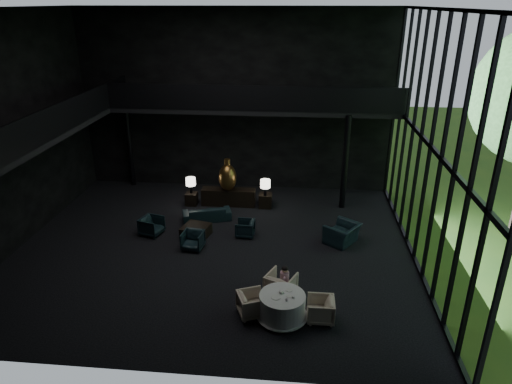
# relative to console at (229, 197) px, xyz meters

# --- Properties ---
(floor) EXTENTS (14.00, 12.00, 0.02)m
(floor) POSITION_rel_console_xyz_m (0.06, -3.75, -0.37)
(floor) COLOR black
(floor) RESTS_ON ground
(ceiling) EXTENTS (14.00, 12.00, 0.02)m
(ceiling) POSITION_rel_console_xyz_m (0.06, -3.75, 7.63)
(ceiling) COLOR black
(ceiling) RESTS_ON ground
(wall_back) EXTENTS (14.00, 0.04, 8.00)m
(wall_back) POSITION_rel_console_xyz_m (0.06, 2.25, 3.63)
(wall_back) COLOR black
(wall_back) RESTS_ON ground
(wall_front) EXTENTS (14.00, 0.04, 8.00)m
(wall_front) POSITION_rel_console_xyz_m (0.06, -9.75, 3.63)
(wall_front) COLOR black
(wall_front) RESTS_ON ground
(wall_left) EXTENTS (0.04, 12.00, 8.00)m
(wall_left) POSITION_rel_console_xyz_m (-6.94, -3.75, 3.63)
(wall_left) COLOR black
(wall_left) RESTS_ON ground
(curtain_wall) EXTENTS (0.20, 12.00, 8.00)m
(curtain_wall) POSITION_rel_console_xyz_m (7.01, -3.75, 3.63)
(curtain_wall) COLOR black
(curtain_wall) RESTS_ON ground
(mezzanine_left) EXTENTS (2.00, 12.00, 0.25)m
(mezzanine_left) POSITION_rel_console_xyz_m (-5.94, -3.75, 3.63)
(mezzanine_left) COLOR black
(mezzanine_left) RESTS_ON wall_left
(mezzanine_back) EXTENTS (12.00, 2.00, 0.25)m
(mezzanine_back) POSITION_rel_console_xyz_m (1.06, 1.25, 3.63)
(mezzanine_back) COLOR black
(mezzanine_back) RESTS_ON wall_back
(railing_left) EXTENTS (0.06, 12.00, 1.00)m
(railing_left) POSITION_rel_console_xyz_m (-4.94, -3.75, 4.23)
(railing_left) COLOR black
(railing_left) RESTS_ON mezzanine_left
(railing_back) EXTENTS (12.00, 0.06, 1.00)m
(railing_back) POSITION_rel_console_xyz_m (1.06, 0.25, 4.23)
(railing_back) COLOR black
(railing_back) RESTS_ON mezzanine_back
(column_nw) EXTENTS (0.24, 0.24, 4.00)m
(column_nw) POSITION_rel_console_xyz_m (-4.94, 1.95, 1.63)
(column_nw) COLOR black
(column_nw) RESTS_ON floor
(column_ne) EXTENTS (0.24, 0.24, 4.00)m
(column_ne) POSITION_rel_console_xyz_m (4.86, 0.25, 1.63)
(column_ne) COLOR black
(column_ne) RESTS_ON floor
(console) EXTENTS (2.31, 0.52, 0.73)m
(console) POSITION_rel_console_xyz_m (0.00, 0.00, 0.00)
(console) COLOR black
(console) RESTS_ON floor
(bronze_urn) EXTENTS (0.75, 0.75, 1.40)m
(bronze_urn) POSITION_rel_console_xyz_m (0.00, -0.12, 0.96)
(bronze_urn) COLOR #9A6035
(bronze_urn) RESTS_ON console
(side_table_left) EXTENTS (0.49, 0.49, 0.54)m
(side_table_left) POSITION_rel_console_xyz_m (-1.60, -0.12, -0.10)
(side_table_left) COLOR black
(side_table_left) RESTS_ON floor
(table_lamp_left) EXTENTS (0.41, 0.41, 0.69)m
(table_lamp_left) POSITION_rel_console_xyz_m (-1.60, -0.10, 0.67)
(table_lamp_left) COLOR black
(table_lamp_left) RESTS_ON side_table_left
(side_table_right) EXTENTS (0.54, 0.54, 0.60)m
(side_table_right) POSITION_rel_console_xyz_m (1.60, -0.06, -0.07)
(side_table_right) COLOR black
(side_table_right) RESTS_ON floor
(table_lamp_right) EXTENTS (0.42, 0.42, 0.71)m
(table_lamp_right) POSITION_rel_console_xyz_m (1.60, -0.22, 0.73)
(table_lamp_right) COLOR black
(table_lamp_right) RESTS_ON side_table_right
(sofa) EXTENTS (1.83, 1.02, 0.69)m
(sofa) POSITION_rel_console_xyz_m (-0.65, -1.52, -0.02)
(sofa) COLOR #1D2A37
(sofa) RESTS_ON floor
(lounge_armchair_west) EXTENTS (0.87, 0.90, 0.76)m
(lounge_armchair_west) POSITION_rel_console_xyz_m (-2.48, -2.94, 0.01)
(lounge_armchair_west) COLOR #192832
(lounge_armchair_west) RESTS_ON floor
(lounge_armchair_east) EXTENTS (0.58, 0.61, 0.60)m
(lounge_armchair_east) POSITION_rel_console_xyz_m (1.04, -2.73, -0.07)
(lounge_armchair_east) COLOR #173339
(lounge_armchair_east) RESTS_ON floor
(lounge_armchair_south) EXTENTS (0.74, 0.71, 0.69)m
(lounge_armchair_south) POSITION_rel_console_xyz_m (-0.69, -3.88, -0.02)
(lounge_armchair_south) COLOR #1E3235
(lounge_armchair_south) RESTS_ON floor
(window_armchair) EXTENTS (1.36, 1.46, 1.07)m
(window_armchair) POSITION_rel_console_xyz_m (4.61, -2.93, 0.17)
(window_armchair) COLOR #13222F
(window_armchair) RESTS_ON floor
(coffee_table) EXTENTS (1.12, 1.12, 0.41)m
(coffee_table) POSITION_rel_console_xyz_m (-0.80, -2.92, -0.16)
(coffee_table) COLOR black
(coffee_table) RESTS_ON floor
(dining_table) EXTENTS (1.45, 1.45, 0.75)m
(dining_table) POSITION_rel_console_xyz_m (2.63, -7.43, -0.04)
(dining_table) COLOR white
(dining_table) RESTS_ON floor
(dining_chair_north) EXTENTS (1.08, 1.05, 0.85)m
(dining_chair_north) POSITION_rel_console_xyz_m (2.54, -6.36, 0.06)
(dining_chair_north) COLOR tan
(dining_chair_north) RESTS_ON floor
(dining_chair_east) EXTENTS (0.66, 0.70, 0.72)m
(dining_chair_east) POSITION_rel_console_xyz_m (3.68, -7.41, -0.01)
(dining_chair_east) COLOR #CAB390
(dining_chair_east) RESTS_ON floor
(dining_chair_west) EXTENTS (0.90, 0.93, 0.75)m
(dining_chair_west) POSITION_rel_console_xyz_m (1.78, -7.35, 0.01)
(dining_chair_west) COLOR #C9AA90
(dining_chair_west) RESTS_ON floor
(child) EXTENTS (0.27, 0.27, 0.58)m
(child) POSITION_rel_console_xyz_m (2.65, -6.40, 0.37)
(child) COLOR pink
(child) RESTS_ON dining_chair_north
(plate_a) EXTENTS (0.35, 0.35, 0.02)m
(plate_a) POSITION_rel_console_xyz_m (2.46, -7.55, 0.39)
(plate_a) COLOR white
(plate_a) RESTS_ON dining_table
(plate_b) EXTENTS (0.26, 0.26, 0.01)m
(plate_b) POSITION_rel_console_xyz_m (2.80, -7.17, 0.39)
(plate_b) COLOR white
(plate_b) RESTS_ON dining_table
(saucer) EXTENTS (0.21, 0.21, 0.01)m
(saucer) POSITION_rel_console_xyz_m (2.82, -7.46, 0.39)
(saucer) COLOR white
(saucer) RESTS_ON dining_table
(coffee_cup) EXTENTS (0.11, 0.11, 0.06)m
(coffee_cup) POSITION_rel_console_xyz_m (2.92, -7.52, 0.43)
(coffee_cup) COLOR white
(coffee_cup) RESTS_ON saucer
(cereal_bowl) EXTENTS (0.15, 0.15, 0.08)m
(cereal_bowl) POSITION_rel_console_xyz_m (2.60, -7.32, 0.42)
(cereal_bowl) COLOR white
(cereal_bowl) RESTS_ON dining_table
(cream_pot) EXTENTS (0.07, 0.07, 0.07)m
(cream_pot) POSITION_rel_console_xyz_m (2.74, -7.67, 0.42)
(cream_pot) COLOR #99999E
(cream_pot) RESTS_ON dining_table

